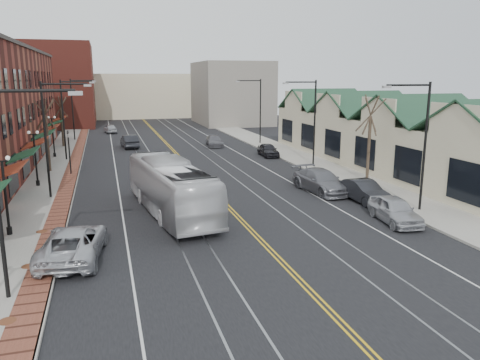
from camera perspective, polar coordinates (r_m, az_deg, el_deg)
ground at (r=21.64m, az=5.71°, el=-10.55°), size 160.00×160.00×0.00m
sidewalk_left at (r=39.58m, az=-22.24°, el=-0.65°), size 4.00×120.00×0.15m
sidewalk_right at (r=43.92m, az=10.59°, el=1.30°), size 4.00×120.00×0.15m
building_right at (r=46.56m, az=17.34°, el=4.35°), size 8.00×36.00×4.60m
backdrop_left at (r=88.85m, az=-22.03°, el=10.68°), size 14.00×18.00×14.00m
backdrop_mid at (r=103.78m, az=-12.18°, el=10.05°), size 22.00×14.00×9.00m
backdrop_right at (r=86.48m, az=-1.07°, el=10.55°), size 12.00×16.00×11.00m
streetlight_l_0 at (r=19.07m, az=-26.45°, el=0.84°), size 3.33×0.25×8.00m
streetlight_l_1 at (r=34.78m, az=-21.99°, el=5.95°), size 3.33×0.25×8.00m
streetlight_l_2 at (r=50.67m, az=-20.29°, el=7.87°), size 3.33×0.25×8.00m
streetlight_l_3 at (r=66.61m, az=-19.40°, el=8.86°), size 3.33×0.25×8.00m
streetlight_r_0 at (r=30.89m, az=21.06°, el=5.31°), size 3.33×0.25×8.00m
streetlight_r_1 at (r=44.63m, az=8.58°, el=7.97°), size 3.33×0.25×8.00m
streetlight_r_2 at (r=59.51m, az=2.09°, el=9.20°), size 3.33×0.25×8.00m
lamppost_l_1 at (r=27.66m, az=-26.66°, el=-1.90°), size 0.84×0.28×4.27m
lamppost_l_2 at (r=39.29m, az=-23.65°, el=2.30°), size 0.84×0.28×4.27m
lamppost_l_3 at (r=53.06m, az=-21.82°, el=4.85°), size 0.84×0.28×4.27m
tree_left_near at (r=44.98m, az=-22.49°, el=5.26°), size 1.78×1.37×6.48m
tree_left_far at (r=60.85m, az=-20.93°, el=6.81°), size 1.66×1.28×6.02m
tree_right_mid at (r=38.42m, az=15.49°, el=5.03°), size 1.90×1.46×6.93m
manhole_near at (r=18.76m, az=-26.51°, el=-15.13°), size 0.60×0.60×0.02m
manhole_mid at (r=23.27m, az=-24.39°, el=-9.54°), size 0.60×0.60×0.02m
manhole_far at (r=27.94m, az=-23.02°, el=-5.79°), size 0.60×0.60×0.02m
traffic_signal at (r=42.98m, az=-20.11°, el=3.58°), size 0.18×0.15×3.80m
transit_bus at (r=29.46m, az=-8.39°, el=-0.94°), size 4.41×12.25×3.34m
parked_suv at (r=23.51m, az=-19.68°, el=-7.27°), size 3.32×5.99×1.59m
parked_car_a at (r=29.04m, az=18.36°, el=-3.49°), size 2.37×4.69×1.53m
parked_car_b at (r=33.19m, az=14.86°, el=-1.33°), size 1.82×4.64×1.50m
parked_car_c at (r=35.35m, az=9.84°, el=-0.12°), size 2.96×5.97×1.67m
parked_car_d at (r=50.68m, az=3.45°, el=3.68°), size 1.81×4.12×1.38m
distant_car_left at (r=58.30m, az=-13.33°, el=4.61°), size 2.10×4.87×1.56m
distant_car_right at (r=58.07m, az=-3.15°, el=4.77°), size 2.28×4.68×1.31m
distant_car_far at (r=74.32m, az=-15.53°, el=6.05°), size 2.13×4.15×1.35m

